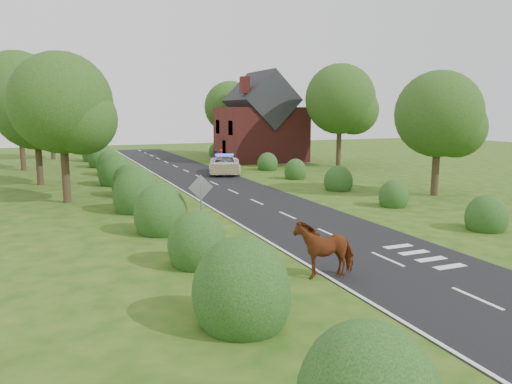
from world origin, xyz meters
name	(u,v)px	position (x,y,z in m)	size (l,w,h in m)	color
ground	(329,234)	(0.00, 0.00, 0.00)	(120.00, 120.00, 0.00)	#1F470F
road	(219,185)	(0.00, 15.00, 0.01)	(6.00, 70.00, 0.02)	black
road_markings	(205,191)	(-1.60, 12.93, 0.03)	(4.96, 70.00, 0.01)	white
hedgerow_left	(130,187)	(-6.51, 11.69, 0.75)	(2.75, 50.41, 3.00)	#0D380D
hedgerow_right	(329,179)	(6.60, 11.21, 0.55)	(2.10, 45.78, 2.10)	#0D380D
tree_left_a	(66,107)	(-9.75, 11.86, 5.34)	(5.74, 5.60, 8.38)	#332316
tree_left_b	(40,112)	(-11.25, 19.86, 5.04)	(5.74, 5.60, 8.07)	#332316
tree_left_c	(22,94)	(-12.70, 29.83, 6.53)	(6.97, 6.80, 10.22)	#332316
tree_left_d	(53,106)	(-10.23, 39.85, 5.64)	(6.15, 6.00, 8.89)	#332316
tree_right_a	(443,118)	(11.23, 5.87, 4.74)	(5.33, 5.20, 7.56)	#332316
tree_right_b	(344,102)	(14.29, 21.84, 5.94)	(6.56, 6.40, 9.40)	#332316
tree_right_c	(233,109)	(9.27, 37.85, 5.34)	(6.15, 6.00, 8.58)	#332316
road_sign	(201,196)	(-5.00, 2.00, 1.65)	(1.06, 0.08, 2.53)	gray
house	(260,124)	(9.49, 30.00, 3.79)	(8.00, 7.40, 9.17)	maroon
cow	(324,252)	(-2.89, -4.57, 0.74)	(1.10, 2.09, 1.48)	#693010
police_van	(225,165)	(2.50, 21.01, 0.75)	(4.05, 5.91, 1.65)	white
pedestrian_red	(220,159)	(3.52, 25.22, 0.85)	(0.62, 0.41, 1.70)	#AA161E
pedestrian_purple	(215,158)	(3.61, 27.09, 0.77)	(0.75, 0.58, 1.54)	#481D6E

